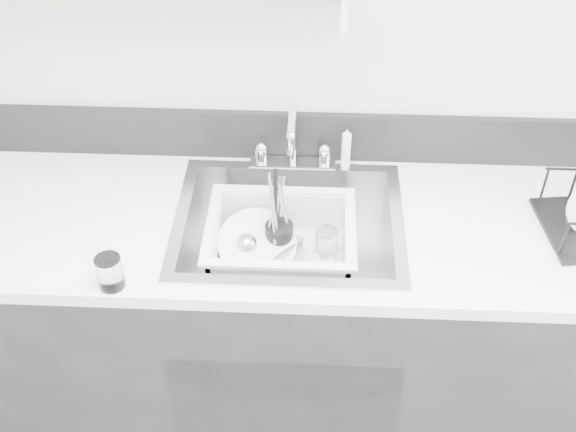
{
  "coord_description": "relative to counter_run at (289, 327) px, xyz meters",
  "views": [
    {
      "loc": [
        0.07,
        -0.32,
        2.26
      ],
      "look_at": [
        0.0,
        1.14,
        0.98
      ],
      "focal_mm": 45.0,
      "sensor_mm": 36.0,
      "label": 1
    }
  ],
  "objects": [
    {
      "name": "counter_run",
      "position": [
        0.0,
        0.0,
        0.0
      ],
      "size": [
        3.2,
        0.62,
        0.92
      ],
      "color": "black",
      "rests_on": "ground"
    },
    {
      "name": "side_sprayer",
      "position": [
        0.16,
        0.25,
        0.53
      ],
      "size": [
        0.03,
        0.03,
        0.14
      ],
      "primitive_type": "cylinder",
      "color": "white",
      "rests_on": "counter_run"
    },
    {
      "name": "room_shell",
      "position": [
        0.0,
        -0.8,
        1.22
      ],
      "size": [
        3.5,
        3.0,
        2.6
      ],
      "color": "silver",
      "rests_on": "ground"
    },
    {
      "name": "sink",
      "position": [
        0.0,
        0.0,
        0.37
      ],
      "size": [
        0.64,
        0.52,
        0.2
      ],
      "primitive_type": null,
      "color": "silver",
      "rests_on": "counter_run"
    },
    {
      "name": "plate_stack",
      "position": [
        -0.08,
        0.0,
        0.34
      ],
      "size": [
        0.28,
        0.27,
        0.11
      ],
      "rotation": [
        0.0,
        0.0,
        -0.02
      ],
      "color": "white",
      "rests_on": "wash_tub"
    },
    {
      "name": "backsplash",
      "position": [
        0.0,
        0.3,
        0.54
      ],
      "size": [
        3.2,
        0.02,
        0.16
      ],
      "primitive_type": "cube",
      "color": "black",
      "rests_on": "counter_run"
    },
    {
      "name": "ladle",
      "position": [
        -0.06,
        -0.04,
        0.35
      ],
      "size": [
        0.28,
        0.22,
        0.08
      ],
      "primitive_type": null,
      "rotation": [
        0.0,
        0.0,
        -0.55
      ],
      "color": "silver",
      "rests_on": "wash_tub"
    },
    {
      "name": "wash_tub",
      "position": [
        -0.02,
        -0.01,
        0.37
      ],
      "size": [
        0.44,
        0.36,
        0.16
      ],
      "primitive_type": null,
      "rotation": [
        0.0,
        0.0,
        0.05
      ],
      "color": "white",
      "rests_on": "sink"
    },
    {
      "name": "faucet",
      "position": [
        0.0,
        0.25,
        0.52
      ],
      "size": [
        0.26,
        0.18,
        0.23
      ],
      "color": "silver",
      "rests_on": "counter_run"
    },
    {
      "name": "utensil_cup",
      "position": [
        -0.03,
        0.03,
        0.37
      ],
      "size": [
        0.08,
        0.08,
        0.28
      ],
      "rotation": [
        0.0,
        0.0,
        0.16
      ],
      "color": "black",
      "rests_on": "wash_tub"
    },
    {
      "name": "tumbler_counter",
      "position": [
        -0.44,
        -0.27,
        0.51
      ],
      "size": [
        0.07,
        0.07,
        0.09
      ],
      "primitive_type": "cylinder",
      "rotation": [
        0.0,
        0.0,
        -0.1
      ],
      "color": "white",
      "rests_on": "counter_run"
    },
    {
      "name": "bowl_small",
      "position": [
        0.09,
        -0.05,
        0.32
      ],
      "size": [
        0.13,
        0.13,
        0.03
      ],
      "primitive_type": "imported",
      "rotation": [
        0.0,
        0.0,
        -0.36
      ],
      "color": "white",
      "rests_on": "wash_tub"
    },
    {
      "name": "tumbler_in_tub",
      "position": [
        0.11,
        0.02,
        0.35
      ],
      "size": [
        0.09,
        0.09,
        0.1
      ],
      "primitive_type": "cylinder",
      "rotation": [
        0.0,
        0.0,
        -0.37
      ],
      "color": "white",
      "rests_on": "wash_tub"
    }
  ]
}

